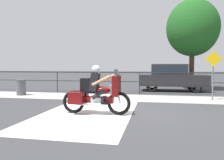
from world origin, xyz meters
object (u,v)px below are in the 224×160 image
Objects in this scene: street_sign at (213,69)px; tree_behind_sign at (192,28)px; motorcycle at (96,92)px; trash_bin at (21,87)px; parked_car at (171,76)px.

tree_behind_sign is at bearing 92.08° from street_sign.
motorcycle is 0.38× the size of tree_behind_sign.
tree_behind_sign is (-0.18, 4.83, 2.70)m from street_sign.
motorcycle is 6.00m from street_sign.
trash_bin is (-5.23, 3.78, -0.29)m from motorcycle.
tree_behind_sign is at bearing 67.92° from motorcycle.
street_sign is 0.38× the size of tree_behind_sign.
parked_car is (2.97, 7.42, 0.25)m from motorcycle.
trash_bin is (-8.20, -3.64, -0.54)m from parked_car.
street_sign is at bearing 44.76° from motorcycle.
street_sign is 5.54m from tree_behind_sign.
trash_bin is at bearing 148.97° from motorcycle.
motorcycle is at bearing -109.67° from parked_car.
parked_car is at bearing -139.15° from tree_behind_sign.
parked_car is 1.83× the size of street_sign.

